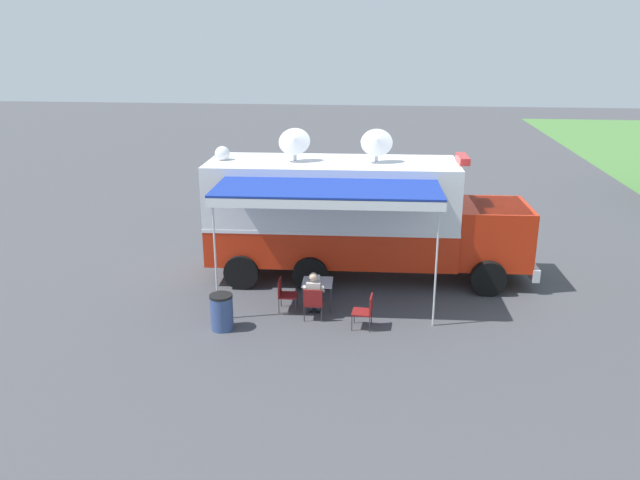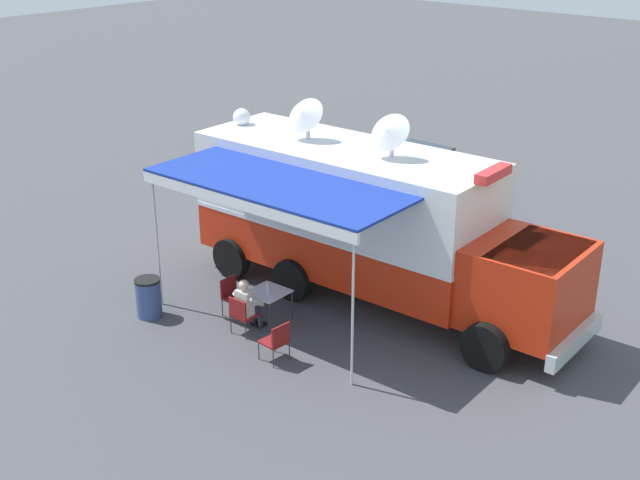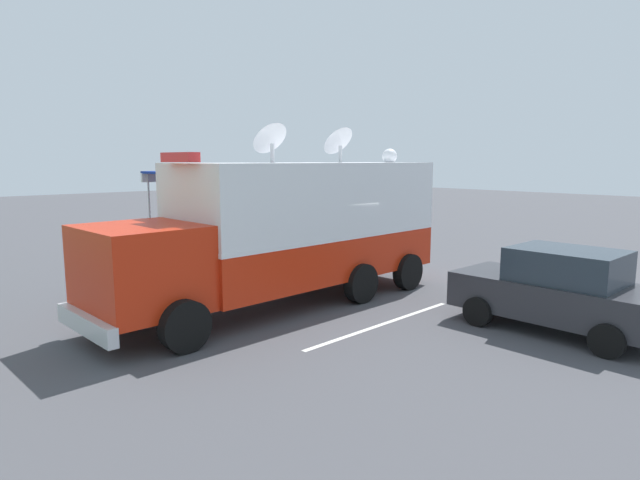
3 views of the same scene
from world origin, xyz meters
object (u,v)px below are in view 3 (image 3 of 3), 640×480
at_px(folding_chair_at_table, 246,260).
at_px(folding_chair_beside_table, 278,259).
at_px(trash_bin, 286,251).
at_px(car_behind_truck, 560,290).
at_px(command_truck, 288,226).
at_px(water_bottle, 258,253).
at_px(seated_responder, 250,257).
at_px(folding_table, 261,259).
at_px(folding_chair_spare_by_truck, 201,265).

bearing_deg(folding_chair_at_table, folding_chair_beside_table, -122.29).
xyz_separation_m(trash_bin, car_behind_truck, (-9.58, 0.37, 0.42)).
relative_size(command_truck, water_bottle, 42.75).
xyz_separation_m(seated_responder, trash_bin, (0.96, -2.17, -0.20)).
xyz_separation_m(folding_table, car_behind_truck, (-8.01, -1.83, 0.21)).
distance_m(folding_chair_spare_by_truck, seated_responder, 1.47).
xyz_separation_m(command_truck, trash_bin, (4.00, -3.10, -1.49)).
bearing_deg(water_bottle, folding_table, -142.89).
height_order(folding_chair_beside_table, seated_responder, seated_responder).
xyz_separation_m(command_truck, folding_chair_spare_by_truck, (3.56, 0.43, -1.43)).
bearing_deg(folding_chair_beside_table, car_behind_truck, -173.24).
bearing_deg(trash_bin, seated_responder, 113.81).
relative_size(folding_table, folding_chair_beside_table, 0.95).
relative_size(command_truck, folding_chair_at_table, 11.01).
xyz_separation_m(command_truck, folding_chair_beside_table, (2.70, -1.75, -1.43)).
distance_m(folding_table, car_behind_truck, 8.22).
relative_size(trash_bin, car_behind_truck, 0.22).
distance_m(folding_table, seated_responder, 0.61).
relative_size(folding_table, car_behind_truck, 0.20).
bearing_deg(seated_responder, folding_chair_spare_by_truck, 69.16).
bearing_deg(seated_responder, trash_bin, -66.19).
xyz_separation_m(folding_chair_spare_by_truck, trash_bin, (0.44, -3.54, -0.06)).
height_order(water_bottle, trash_bin, water_bottle).
bearing_deg(folding_table, folding_chair_spare_by_truck, 49.82).
bearing_deg(water_bottle, folding_chair_beside_table, -76.44).
relative_size(water_bottle, trash_bin, 0.25).
bearing_deg(seated_responder, folding_chair_at_table, 2.17).
relative_size(seated_responder, trash_bin, 1.37).
bearing_deg(seated_responder, command_truck, 163.00).
height_order(folding_table, trash_bin, trash_bin).
height_order(folding_chair_beside_table, folding_chair_spare_by_truck, same).
bearing_deg(trash_bin, car_behind_truck, 177.81).
xyz_separation_m(folding_chair_at_table, trash_bin, (0.77, -2.18, -0.06)).
distance_m(folding_chair_at_table, folding_chair_beside_table, 0.98).
bearing_deg(car_behind_truck, folding_chair_beside_table, 6.76).
height_order(folding_chair_at_table, seated_responder, seated_responder).
distance_m(water_bottle, folding_chair_at_table, 0.81).
bearing_deg(folding_chair_spare_by_truck, folding_chair_beside_table, -111.36).
bearing_deg(command_truck, seated_responder, -17.00).
distance_m(seated_responder, trash_bin, 2.38).
xyz_separation_m(folding_chair_at_table, car_behind_truck, (-8.81, -1.81, 0.37)).
relative_size(command_truck, folding_table, 11.54).
bearing_deg(seated_responder, folding_table, 177.61).
distance_m(water_bottle, folding_chair_spare_by_truck, 1.71).
relative_size(water_bottle, folding_chair_beside_table, 0.26).
xyz_separation_m(water_bottle, seated_responder, (0.55, -0.07, -0.18)).
height_order(command_truck, folding_chair_spare_by_truck, command_truck).
bearing_deg(car_behind_truck, water_bottle, 13.09).
height_order(folding_table, folding_chair_beside_table, folding_chair_beside_table).
height_order(command_truck, seated_responder, command_truck).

